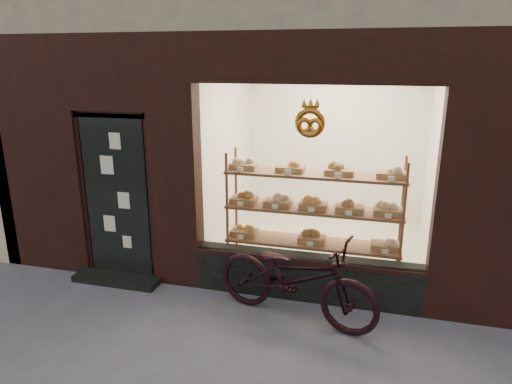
# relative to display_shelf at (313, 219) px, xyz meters

# --- Properties ---
(display_shelf) EXTENTS (2.20, 0.45, 1.70)m
(display_shelf) POSITION_rel_display_shelf_xyz_m (0.00, 0.00, 0.00)
(display_shelf) COLOR brown
(display_shelf) RESTS_ON ground
(bicycle) EXTENTS (2.00, 1.11, 1.00)m
(bicycle) POSITION_rel_display_shelf_xyz_m (-0.05, -0.92, -0.38)
(bicycle) COLOR black
(bicycle) RESTS_ON ground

